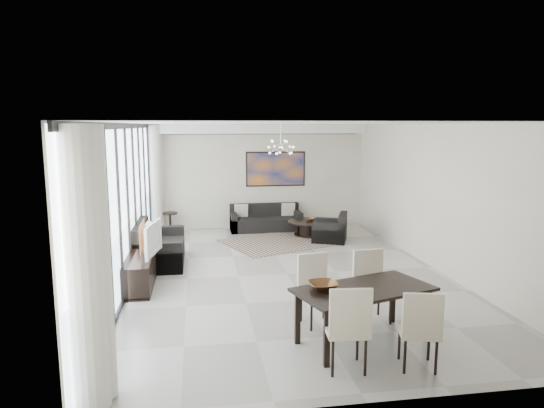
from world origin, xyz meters
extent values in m
cube|color=#A8A39B|center=(0.00, 0.00, 0.01)|extent=(6.00, 9.00, 0.02)
cube|color=white|center=(0.00, 0.00, 2.89)|extent=(6.00, 9.00, 0.02)
cube|color=beige|center=(0.00, 4.49, 1.45)|extent=(6.00, 0.02, 2.90)
cube|color=beige|center=(0.00, -4.49, 1.45)|extent=(6.00, 0.02, 2.90)
cube|color=beige|center=(2.99, 0.00, 1.45)|extent=(0.02, 9.00, 2.90)
cube|color=silver|center=(-2.98, 0.00, 1.45)|extent=(0.01, 8.95, 2.85)
cube|color=black|center=(-2.94, 0.00, 2.85)|extent=(0.04, 8.95, 0.10)
cube|color=black|center=(-2.94, 0.00, 0.03)|extent=(0.04, 8.95, 0.06)
cube|color=black|center=(-2.94, -4.00, 1.45)|extent=(0.04, 0.05, 2.88)
cube|color=black|center=(-2.94, -3.00, 1.45)|extent=(0.04, 0.05, 2.88)
cube|color=black|center=(-2.94, -2.00, 1.45)|extent=(0.04, 0.05, 2.88)
cube|color=black|center=(-2.94, -1.00, 1.45)|extent=(0.04, 0.05, 2.88)
cube|color=black|center=(-2.94, 0.00, 1.45)|extent=(0.04, 0.05, 2.88)
cube|color=black|center=(-2.94, 1.00, 1.45)|extent=(0.04, 0.05, 2.88)
cube|color=black|center=(-2.94, 2.00, 1.45)|extent=(0.04, 0.05, 2.88)
cube|color=black|center=(-2.94, 3.00, 1.45)|extent=(0.04, 0.05, 2.88)
cube|color=black|center=(-2.94, 4.00, 1.45)|extent=(0.04, 0.05, 2.88)
cylinder|color=white|center=(-2.80, -4.15, 1.45)|extent=(0.36, 0.36, 2.85)
cylinder|color=white|center=(-2.80, 4.15, 1.45)|extent=(0.36, 0.36, 2.85)
cube|color=white|center=(0.00, 4.30, 2.77)|extent=(5.98, 0.40, 0.26)
cube|color=#C46B1B|center=(0.50, 4.47, 1.65)|extent=(1.68, 0.04, 0.98)
cylinder|color=silver|center=(0.30, 2.50, 2.62)|extent=(0.02, 0.02, 0.55)
sphere|color=silver|center=(0.30, 2.50, 2.35)|extent=(0.12, 0.12, 0.12)
cube|color=black|center=(0.30, 2.60, 0.01)|extent=(3.15, 2.81, 0.01)
cylinder|color=black|center=(1.17, 3.22, 0.36)|extent=(1.10, 1.10, 0.04)
cylinder|color=black|center=(1.17, 3.22, 0.17)|extent=(0.48, 0.48, 0.34)
cylinder|color=black|center=(1.17, 3.22, 0.02)|extent=(0.77, 0.77, 0.03)
imported|color=brown|center=(1.22, 3.22, 0.42)|extent=(0.25, 0.25, 0.08)
cube|color=black|center=(0.15, 4.02, 0.18)|extent=(1.94, 0.80, 0.35)
cube|color=black|center=(0.15, 4.34, 0.53)|extent=(1.94, 0.16, 0.35)
cube|color=black|center=(-0.74, 4.02, 0.26)|extent=(0.16, 0.80, 0.51)
cube|color=black|center=(1.05, 4.02, 0.26)|extent=(0.16, 0.80, 0.51)
cube|color=black|center=(-2.50, 1.14, 0.22)|extent=(0.98, 1.74, 0.44)
cube|color=black|center=(-2.89, 1.14, 0.65)|extent=(0.20, 1.74, 0.44)
cube|color=black|center=(-2.50, 0.36, 0.32)|extent=(0.98, 0.20, 0.63)
cube|color=black|center=(-2.50, 1.91, 0.32)|extent=(0.98, 0.20, 0.63)
cube|color=black|center=(1.55, 2.52, 0.18)|extent=(1.05, 1.08, 0.36)
cube|color=black|center=(1.85, 2.41, 0.53)|extent=(0.46, 0.85, 0.36)
cube|color=black|center=(1.67, 2.84, 0.26)|extent=(0.80, 0.44, 0.52)
cube|color=black|center=(1.43, 2.20, 0.26)|extent=(0.80, 0.44, 0.52)
cylinder|color=black|center=(-2.44, 4.15, 0.53)|extent=(0.40, 0.40, 0.04)
cylinder|color=black|center=(-2.44, 4.15, 0.26)|extent=(0.06, 0.06, 0.50)
cylinder|color=black|center=(-2.44, 4.15, 0.01)|extent=(0.28, 0.28, 0.03)
cube|color=black|center=(-2.76, -0.23, 0.28)|extent=(0.50, 1.77, 0.55)
imported|color=gray|center=(-2.60, -0.20, 0.84)|extent=(0.30, 1.01, 0.58)
cube|color=black|center=(0.44, -3.10, 0.73)|extent=(1.99, 1.41, 0.04)
cube|color=black|center=(-0.22, -3.68, 0.36)|extent=(0.07, 0.07, 0.71)
cube|color=black|center=(-0.43, -3.01, 0.36)|extent=(0.07, 0.07, 0.71)
cube|color=black|center=(1.31, -3.19, 0.36)|extent=(0.07, 0.07, 0.71)
cube|color=black|center=(1.09, -2.52, 0.36)|extent=(0.07, 0.07, 0.71)
cube|color=beige|center=(-0.01, -3.75, 0.49)|extent=(0.53, 0.53, 0.06)
cube|color=beige|center=(-0.02, -3.96, 0.76)|extent=(0.49, 0.09, 0.59)
cylinder|color=black|center=(-0.18, -3.55, 0.23)|extent=(0.04, 0.04, 0.46)
cylinder|color=black|center=(0.17, -3.96, 0.23)|extent=(0.04, 0.04, 0.46)
cube|color=beige|center=(0.85, -3.85, 0.45)|extent=(0.55, 0.55, 0.06)
cube|color=beige|center=(0.80, -4.04, 0.71)|extent=(0.45, 0.15, 0.55)
cylinder|color=black|center=(0.72, -3.64, 0.21)|extent=(0.04, 0.04, 0.42)
cylinder|color=black|center=(0.98, -4.06, 0.21)|extent=(0.04, 0.04, 0.42)
cube|color=beige|center=(-0.01, -2.44, 0.47)|extent=(0.55, 0.55, 0.06)
cube|color=beige|center=(-0.05, -2.24, 0.73)|extent=(0.47, 0.14, 0.57)
cylinder|color=black|center=(0.20, -2.59, 0.22)|extent=(0.04, 0.04, 0.44)
cylinder|color=black|center=(-0.23, -2.30, 0.22)|extent=(0.04, 0.04, 0.44)
cube|color=beige|center=(0.83, -2.45, 0.48)|extent=(0.52, 0.52, 0.06)
cube|color=beige|center=(0.80, -2.24, 0.75)|extent=(0.48, 0.10, 0.58)
cylinder|color=black|center=(1.03, -2.61, 0.22)|extent=(0.04, 0.04, 0.45)
cylinder|color=black|center=(0.62, -2.28, 0.22)|extent=(0.04, 0.04, 0.45)
imported|color=brown|center=(-0.10, -3.06, 0.80)|extent=(0.39, 0.39, 0.09)
camera|label=1|loc=(-1.70, -8.94, 2.86)|focal=32.00mm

